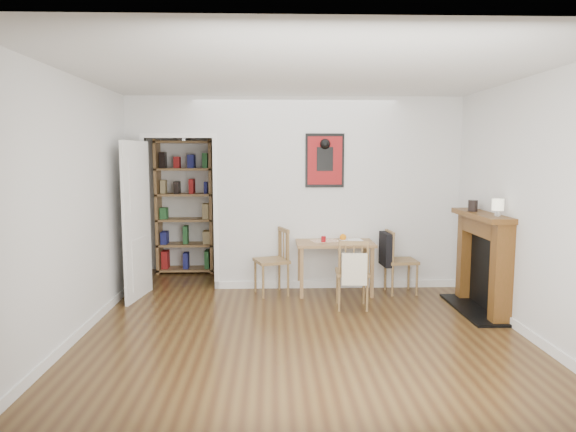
{
  "coord_description": "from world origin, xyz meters",
  "views": [
    {
      "loc": [
        -0.31,
        -5.56,
        1.82
      ],
      "look_at": [
        -0.12,
        0.6,
        1.09
      ],
      "focal_mm": 32.0,
      "sensor_mm": 36.0,
      "label": 1
    }
  ],
  "objects_px": {
    "fireplace": "(484,259)",
    "ceramic_jar_a": "(473,206)",
    "chair_right": "(400,261)",
    "chair_front": "(352,273)",
    "mantel_lamp": "(498,206)",
    "bookshelf": "(185,207)",
    "ceramic_jar_b": "(474,206)",
    "notebook": "(351,240)",
    "red_glass": "(323,239)",
    "chair_left": "(271,262)",
    "orange_fruit": "(343,237)",
    "dining_table": "(335,248)"
  },
  "relations": [
    {
      "from": "chair_right",
      "to": "chair_left",
      "type": "bearing_deg",
      "value": -179.32
    },
    {
      "from": "notebook",
      "to": "mantel_lamp",
      "type": "bearing_deg",
      "value": -43.67
    },
    {
      "from": "chair_left",
      "to": "mantel_lamp",
      "type": "distance_m",
      "value": 2.84
    },
    {
      "from": "bookshelf",
      "to": "ceramic_jar_b",
      "type": "relative_size",
      "value": 20.44
    },
    {
      "from": "mantel_lamp",
      "to": "ceramic_jar_b",
      "type": "distance_m",
      "value": 0.76
    },
    {
      "from": "bookshelf",
      "to": "notebook",
      "type": "bearing_deg",
      "value": -27.48
    },
    {
      "from": "notebook",
      "to": "ceramic_jar_b",
      "type": "relative_size",
      "value": 2.76
    },
    {
      "from": "chair_right",
      "to": "bookshelf",
      "type": "height_order",
      "value": "bookshelf"
    },
    {
      "from": "red_glass",
      "to": "notebook",
      "type": "bearing_deg",
      "value": 14.9
    },
    {
      "from": "fireplace",
      "to": "ceramic_jar_b",
      "type": "xyz_separation_m",
      "value": [
        -0.01,
        0.35,
        0.59
      ]
    },
    {
      "from": "bookshelf",
      "to": "fireplace",
      "type": "xyz_separation_m",
      "value": [
        3.82,
        -2.15,
        -0.4
      ]
    },
    {
      "from": "ceramic_jar_a",
      "to": "ceramic_jar_b",
      "type": "bearing_deg",
      "value": 65.64
    },
    {
      "from": "bookshelf",
      "to": "mantel_lamp",
      "type": "height_order",
      "value": "bookshelf"
    },
    {
      "from": "fireplace",
      "to": "chair_front",
      "type": "bearing_deg",
      "value": 174.45
    },
    {
      "from": "chair_right",
      "to": "mantel_lamp",
      "type": "xyz_separation_m",
      "value": [
        0.74,
        -1.21,
        0.85
      ]
    },
    {
      "from": "chair_left",
      "to": "ceramic_jar_a",
      "type": "height_order",
      "value": "ceramic_jar_a"
    },
    {
      "from": "chair_left",
      "to": "notebook",
      "type": "bearing_deg",
      "value": 6.24
    },
    {
      "from": "chair_right",
      "to": "notebook",
      "type": "xyz_separation_m",
      "value": [
        -0.63,
        0.1,
        0.26
      ]
    },
    {
      "from": "bookshelf",
      "to": "notebook",
      "type": "distance_m",
      "value": 2.73
    },
    {
      "from": "chair_front",
      "to": "mantel_lamp",
      "type": "distance_m",
      "value": 1.79
    },
    {
      "from": "dining_table",
      "to": "red_glass",
      "type": "xyz_separation_m",
      "value": [
        -0.15,
        -0.05,
        0.12
      ]
    },
    {
      "from": "chair_front",
      "to": "dining_table",
      "type": "bearing_deg",
      "value": 100.3
    },
    {
      "from": "chair_right",
      "to": "chair_front",
      "type": "bearing_deg",
      "value": -138.22
    },
    {
      "from": "ceramic_jar_b",
      "to": "ceramic_jar_a",
      "type": "bearing_deg",
      "value": -114.36
    },
    {
      "from": "chair_left",
      "to": "orange_fruit",
      "type": "height_order",
      "value": "chair_left"
    },
    {
      "from": "chair_left",
      "to": "notebook",
      "type": "xyz_separation_m",
      "value": [
        1.07,
        0.12,
        0.26
      ]
    },
    {
      "from": "ceramic_jar_b",
      "to": "chair_right",
      "type": "bearing_deg",
      "value": 149.51
    },
    {
      "from": "mantel_lamp",
      "to": "ceramic_jar_a",
      "type": "xyz_separation_m",
      "value": [
        -0.05,
        0.56,
        -0.05
      ]
    },
    {
      "from": "dining_table",
      "to": "chair_right",
      "type": "bearing_deg",
      "value": -3.1
    },
    {
      "from": "chair_right",
      "to": "ceramic_jar_b",
      "type": "xyz_separation_m",
      "value": [
        0.78,
        -0.46,
        0.77
      ]
    },
    {
      "from": "fireplace",
      "to": "ceramic_jar_a",
      "type": "xyz_separation_m",
      "value": [
        -0.09,
        0.16,
        0.61
      ]
    },
    {
      "from": "bookshelf",
      "to": "fireplace",
      "type": "distance_m",
      "value": 4.4
    },
    {
      "from": "fireplace",
      "to": "ceramic_jar_a",
      "type": "bearing_deg",
      "value": 120.68
    },
    {
      "from": "bookshelf",
      "to": "mantel_lamp",
      "type": "bearing_deg",
      "value": -34.12
    },
    {
      "from": "ceramic_jar_a",
      "to": "chair_left",
      "type": "bearing_deg",
      "value": 165.27
    },
    {
      "from": "chair_right",
      "to": "bookshelf",
      "type": "relative_size",
      "value": 0.41
    },
    {
      "from": "red_glass",
      "to": "ceramic_jar_a",
      "type": "relative_size",
      "value": 0.6
    },
    {
      "from": "red_glass",
      "to": "mantel_lamp",
      "type": "height_order",
      "value": "mantel_lamp"
    },
    {
      "from": "bookshelf",
      "to": "orange_fruit",
      "type": "relative_size",
      "value": 23.09
    },
    {
      "from": "notebook",
      "to": "mantel_lamp",
      "type": "relative_size",
      "value": 1.42
    },
    {
      "from": "chair_front",
      "to": "ceramic_jar_b",
      "type": "relative_size",
      "value": 8.33
    },
    {
      "from": "bookshelf",
      "to": "ceramic_jar_b",
      "type": "xyz_separation_m",
      "value": [
        3.81,
        -1.8,
        0.19
      ]
    },
    {
      "from": "mantel_lamp",
      "to": "ceramic_jar_a",
      "type": "height_order",
      "value": "mantel_lamp"
    },
    {
      "from": "bookshelf",
      "to": "orange_fruit",
      "type": "bearing_deg",
      "value": -28.24
    },
    {
      "from": "chair_left",
      "to": "chair_right",
      "type": "relative_size",
      "value": 1.04
    },
    {
      "from": "red_glass",
      "to": "orange_fruit",
      "type": "bearing_deg",
      "value": 23.83
    },
    {
      "from": "chair_front",
      "to": "chair_right",
      "type": "bearing_deg",
      "value": 41.78
    },
    {
      "from": "chair_right",
      "to": "red_glass",
      "type": "distance_m",
      "value": 1.06
    },
    {
      "from": "ceramic_jar_a",
      "to": "mantel_lamp",
      "type": "bearing_deg",
      "value": -85.14
    },
    {
      "from": "chair_front",
      "to": "red_glass",
      "type": "height_order",
      "value": "chair_front"
    }
  ]
}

